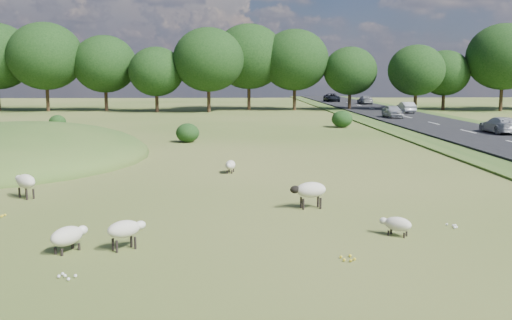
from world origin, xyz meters
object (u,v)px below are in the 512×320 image
Objects in this scene: car_5 at (332,97)px; sheep_5 at (397,224)px; sheep_1 at (230,165)px; sheep_2 at (68,236)px; sheep_4 at (25,181)px; car_2 at (406,107)px; sheep_3 at (125,229)px; sheep_0 at (310,190)px; car_4 at (393,111)px; car_0 at (500,125)px; car_6 at (365,100)px.

sheep_5 is at bearing -98.53° from car_5.
sheep_1 is 1.12× the size of sheep_5.
sheep_4 is at bearing 60.25° from sheep_2.
car_2 reaches higher than sheep_2.
sheep_5 is (7.83, 1.03, -0.21)m from sheep_3.
car_4 is at bearing -119.95° from sheep_0.
sheep_0 is 8.19m from sheep_1.
car_0 is at bearing -97.55° from sheep_4.
sheep_3 is 0.28× the size of car_2.
sheep_2 is 50.15m from car_4.
sheep_0 is at bearing -23.44° from sheep_2.
sheep_0 is at bearing 69.34° from car_2.
car_0 is 45.69m from car_6.
sheep_2 reaches higher than sheep_5.
car_4 reaches higher than sheep_2.
car_4 is at bearing 7.52° from sheep_2.
car_6 is (0.00, 45.69, 0.01)m from car_0.
sheep_0 is 8.66m from sheep_2.
sheep_1 is at bearing -103.76° from car_5.
car_5 reaches higher than sheep_2.
sheep_4 reaches higher than sheep_5.
sheep_0 reaches higher than sheep_2.
sheep_1 is 0.28× the size of car_2.
car_0 reaches higher than sheep_4.
car_5 is (-3.80, 54.29, 0.05)m from car_0.
sheep_5 is 0.25× the size of car_2.
sheep_3 is at bearing -3.90° from sheep_1.
sheep_2 is at bearing 43.90° from sheep_5.
sheep_2 is 9.41m from sheep_5.
sheep_4 is (-10.82, 2.21, -0.01)m from sheep_0.
sheep_2 is 38.27m from car_0.
sheep_1 is 0.90× the size of sheep_2.
car_0 is 24.39m from car_2.
car_4 is 0.80× the size of car_5.
car_6 is at bearing -115.05° from sheep_0.
sheep_5 is 31.80m from car_0.
car_2 is 0.80× the size of car_5.
sheep_5 is 0.22× the size of car_6.
car_5 is (-3.80, 29.91, 0.04)m from car_2.
sheep_2 is 0.31× the size of car_4.
sheep_1 is 45.71m from car_2.
sheep_2 is at bearing 162.96° from sheep_4.
sheep_1 is at bearing -29.37° from sheep_5.
car_5 reaches higher than car_0.
car_4 is 0.89× the size of car_6.
car_4 is at bearing -77.14° from car_0.
car_4 is at bearing -77.63° from sheep_4.
sheep_0 reaches higher than sheep_5.
car_4 reaches higher than sheep_5.
sheep_2 is 0.27× the size of car_6.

